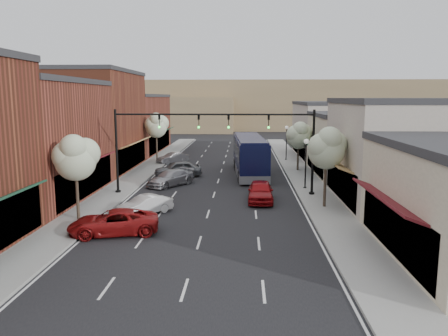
# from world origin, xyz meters

# --- Properties ---
(ground) EXTENTS (160.00, 160.00, 0.00)m
(ground) POSITION_xyz_m (0.00, 0.00, 0.00)
(ground) COLOR black
(ground) RESTS_ON ground
(sidewalk_left) EXTENTS (2.80, 73.00, 0.15)m
(sidewalk_left) POSITION_xyz_m (-8.40, 18.50, 0.07)
(sidewalk_left) COLOR gray
(sidewalk_left) RESTS_ON ground
(sidewalk_right) EXTENTS (2.80, 73.00, 0.15)m
(sidewalk_right) POSITION_xyz_m (8.40, 18.50, 0.07)
(sidewalk_right) COLOR gray
(sidewalk_right) RESTS_ON ground
(curb_left) EXTENTS (0.25, 73.00, 0.17)m
(curb_left) POSITION_xyz_m (-7.00, 18.50, 0.07)
(curb_left) COLOR gray
(curb_left) RESTS_ON ground
(curb_right) EXTENTS (0.25, 73.00, 0.17)m
(curb_right) POSITION_xyz_m (7.00, 18.50, 0.07)
(curb_right) COLOR gray
(curb_right) RESTS_ON ground
(bldg_left_midnear) EXTENTS (10.14, 14.10, 9.40)m
(bldg_left_midnear) POSITION_xyz_m (-14.23, 6.00, 4.66)
(bldg_left_midnear) COLOR brown
(bldg_left_midnear) RESTS_ON ground
(bldg_left_midfar) EXTENTS (10.14, 14.10, 10.90)m
(bldg_left_midfar) POSITION_xyz_m (-14.24, 20.00, 5.40)
(bldg_left_midfar) COLOR brown
(bldg_left_midfar) RESTS_ON ground
(bldg_left_far) EXTENTS (10.14, 18.10, 8.40)m
(bldg_left_far) POSITION_xyz_m (-14.22, 36.00, 4.16)
(bldg_left_far) COLOR brown
(bldg_left_far) RESTS_ON ground
(bldg_right_midnear) EXTENTS (9.14, 12.10, 7.90)m
(bldg_right_midnear) POSITION_xyz_m (13.72, 6.00, 3.91)
(bldg_right_midnear) COLOR #B6A99C
(bldg_right_midnear) RESTS_ON ground
(bldg_right_midfar) EXTENTS (9.14, 12.10, 6.40)m
(bldg_right_midfar) POSITION_xyz_m (13.70, 18.00, 3.17)
(bldg_right_midfar) COLOR beige
(bldg_right_midfar) RESTS_ON ground
(bldg_right_far) EXTENTS (9.14, 16.10, 7.40)m
(bldg_right_far) POSITION_xyz_m (13.71, 32.00, 3.66)
(bldg_right_far) COLOR #B6A99C
(bldg_right_far) RESTS_ON ground
(hill_far) EXTENTS (120.00, 30.00, 12.00)m
(hill_far) POSITION_xyz_m (0.00, 90.00, 6.00)
(hill_far) COLOR #7A6647
(hill_far) RESTS_ON ground
(hill_near) EXTENTS (50.00, 20.00, 8.00)m
(hill_near) POSITION_xyz_m (-25.00, 78.00, 4.00)
(hill_near) COLOR #7A6647
(hill_near) RESTS_ON ground
(signal_mast_right) EXTENTS (8.22, 0.46, 7.00)m
(signal_mast_right) POSITION_xyz_m (5.62, 8.00, 4.62)
(signal_mast_right) COLOR black
(signal_mast_right) RESTS_ON ground
(signal_mast_left) EXTENTS (8.22, 0.46, 7.00)m
(signal_mast_left) POSITION_xyz_m (-5.62, 8.00, 4.62)
(signal_mast_left) COLOR black
(signal_mast_left) RESTS_ON ground
(tree_right_near) EXTENTS (2.85, 2.65, 5.95)m
(tree_right_near) POSITION_xyz_m (8.35, 3.94, 4.45)
(tree_right_near) COLOR #47382B
(tree_right_near) RESTS_ON ground
(tree_right_far) EXTENTS (2.85, 2.65, 5.43)m
(tree_right_far) POSITION_xyz_m (8.35, 19.94, 3.99)
(tree_right_far) COLOR #47382B
(tree_right_far) RESTS_ON ground
(tree_left_near) EXTENTS (2.85, 2.65, 5.69)m
(tree_left_near) POSITION_xyz_m (-8.25, -0.06, 4.22)
(tree_left_near) COLOR #47382B
(tree_left_near) RESTS_ON ground
(tree_left_far) EXTENTS (2.85, 2.65, 6.13)m
(tree_left_far) POSITION_xyz_m (-8.25, 25.94, 4.60)
(tree_left_far) COLOR #47382B
(tree_left_far) RESTS_ON ground
(lamp_post_near) EXTENTS (0.44, 0.44, 4.44)m
(lamp_post_near) POSITION_xyz_m (7.80, 10.50, 3.01)
(lamp_post_near) COLOR black
(lamp_post_near) RESTS_ON ground
(lamp_post_far) EXTENTS (0.44, 0.44, 4.44)m
(lamp_post_far) POSITION_xyz_m (7.80, 28.00, 3.01)
(lamp_post_far) COLOR black
(lamp_post_far) RESTS_ON ground
(coach_bus) EXTENTS (3.65, 13.00, 3.92)m
(coach_bus) POSITION_xyz_m (3.04, 17.80, 2.04)
(coach_bus) COLOR black
(coach_bus) RESTS_ON ground
(red_hatchback) EXTENTS (2.03, 4.77, 1.61)m
(red_hatchback) POSITION_xyz_m (3.75, 5.84, 0.80)
(red_hatchback) COLOR maroon
(red_hatchback) RESTS_ON ground
(parked_car_a) EXTENTS (5.63, 3.56, 1.45)m
(parked_car_a) POSITION_xyz_m (-5.16, -2.74, 0.72)
(parked_car_a) COLOR maroon
(parked_car_a) RESTS_ON ground
(parked_car_b) EXTENTS (3.73, 3.75, 1.29)m
(parked_car_b) POSITION_xyz_m (-4.34, 1.76, 0.65)
(parked_car_b) COLOR silver
(parked_car_b) RESTS_ON ground
(parked_car_c) EXTENTS (4.47, 5.17, 1.43)m
(parked_car_c) POSITION_xyz_m (-4.20, 11.58, 0.71)
(parked_car_c) COLOR #9C9BA0
(parked_car_c) RESTS_ON ground
(parked_car_d) EXTENTS (5.08, 3.10, 1.61)m
(parked_car_d) POSITION_xyz_m (-4.20, 16.08, 0.81)
(parked_car_d) COLOR #595C61
(parked_car_d) RESTS_ON ground
(parked_car_e) EXTENTS (3.84, 3.72, 1.31)m
(parked_car_e) POSITION_xyz_m (-6.20, 25.13, 0.65)
(parked_car_e) COLOR #97979C
(parked_car_e) RESTS_ON ground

